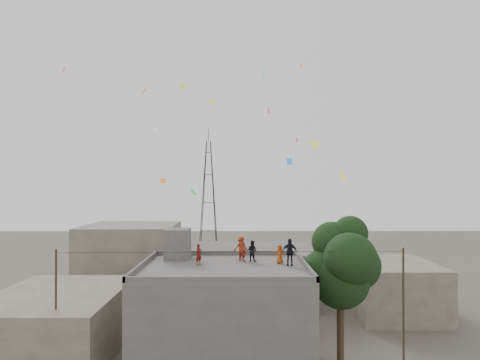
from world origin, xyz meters
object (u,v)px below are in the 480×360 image
Objects in this scene: person_red_adult at (242,249)px; person_dark_adult at (290,252)px; stair_head_box at (178,244)px; tree at (343,265)px; transmission_tower at (208,197)px.

person_dark_adult reaches higher than person_red_adult.
stair_head_box reaches higher than person_dark_adult.
person_dark_adult is at bearing -177.94° from person_red_adult.
transmission_tower is (-11.37, 39.40, 2.97)m from tree.
tree reaches higher than person_dark_adult.
person_dark_adult is (8.04, -39.65, -2.15)m from transmission_tower.
transmission_tower is at bearing 106.09° from tree.
tree is 0.45× the size of transmission_tower.
person_dark_adult is at bearing -175.85° from tree.
transmission_tower is (-0.80, 37.40, 1.97)m from stair_head_box.
tree is (10.57, -2.00, -1.00)m from stair_head_box.
stair_head_box is 1.26× the size of person_red_adult.
stair_head_box is at bearing 15.20° from person_red_adult.
tree is at bearing -163.17° from person_red_adult.
transmission_tower is 40.51m from person_dark_adult.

